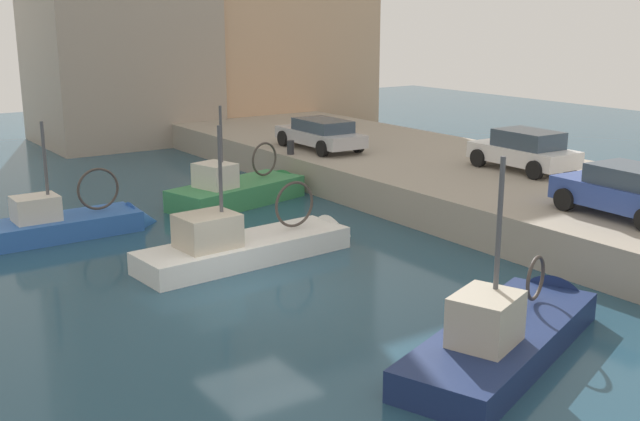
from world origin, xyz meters
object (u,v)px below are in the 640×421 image
fishing_boat_white (255,253)px  fishing_boat_blue (69,232)px  parked_car_blue (628,191)px  fishing_boat_green (244,199)px  parked_car_white (525,150)px  mooring_bollard_mid (291,147)px  fishing_boat_navy (509,344)px  parked_car_silver (321,134)px

fishing_boat_white → fishing_boat_blue: bearing=124.7°
fishing_boat_blue → parked_car_blue: (11.92, -10.98, 1.82)m
fishing_boat_green → parked_car_white: 10.09m
parked_car_white → fishing_boat_white: bearing=-179.2°
fishing_boat_white → mooring_bollard_mid: size_ratio=12.72×
fishing_boat_blue → parked_car_white: 15.54m
fishing_boat_navy → parked_car_white: size_ratio=1.78×
fishing_boat_white → parked_car_silver: bearing=45.8°
fishing_boat_navy → mooring_bollard_mid: fishing_boat_navy is taller
fishing_boat_green → parked_car_silver: 5.29m
parked_car_white → fishing_boat_navy: bearing=-139.6°
fishing_boat_green → mooring_bollard_mid: size_ratio=11.09×
parked_car_blue → fishing_boat_blue: bearing=137.3°
fishing_boat_white → mooring_bollard_mid: 9.70m
fishing_boat_green → parked_car_blue: size_ratio=1.54×
parked_car_blue → mooring_bollard_mid: 13.57m
fishing_boat_white → parked_car_white: (11.02, 0.15, 1.79)m
fishing_boat_navy → fishing_boat_green: fishing_boat_navy is taller
parked_car_silver → mooring_bollard_mid: (-1.61, -0.25, -0.38)m
mooring_bollard_mid → fishing_boat_navy: bearing=-106.7°
parked_car_blue → mooring_bollard_mid: (-2.38, 13.35, -0.45)m
parked_car_white → parked_car_silver: (-3.45, 7.64, -0.07)m
fishing_boat_navy → parked_car_silver: fishing_boat_navy is taller
fishing_boat_white → parked_car_silver: fishing_boat_white is taller
parked_car_white → parked_car_blue: (-2.68, -5.97, 0.00)m
fishing_boat_white → mooring_bollard_mid: bearing=51.7°
fishing_boat_blue → parked_car_silver: (11.15, 2.62, 1.74)m
fishing_boat_navy → fishing_boat_blue: size_ratio=1.21×
fishing_boat_white → fishing_boat_navy: fishing_boat_navy is taller
fishing_boat_white → parked_car_blue: size_ratio=1.76×
fishing_boat_blue → mooring_bollard_mid: fishing_boat_blue is taller
fishing_boat_blue → fishing_boat_green: fishing_boat_green is taller
fishing_boat_blue → parked_car_white: (14.60, -5.02, 1.82)m
fishing_boat_navy → fishing_boat_blue: fishing_boat_navy is taller
fishing_boat_green → fishing_boat_blue: bearing=-173.5°
fishing_boat_blue → parked_car_blue: 16.31m
fishing_boat_green → parked_car_blue: bearing=-65.3°
fishing_boat_blue → mooring_bollard_mid: 9.93m
fishing_boat_navy → fishing_boat_blue: bearing=109.8°
fishing_boat_navy → mooring_bollard_mid: bearing=73.3°
fishing_boat_navy → parked_car_silver: 17.27m
parked_car_white → mooring_bollard_mid: (-5.06, 7.39, -0.45)m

